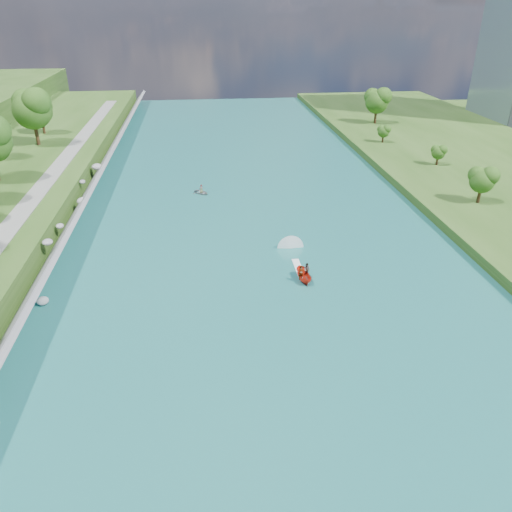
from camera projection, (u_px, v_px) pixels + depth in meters
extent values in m
plane|color=#2D5119|center=(286.00, 359.00, 46.99)|extent=(260.00, 260.00, 0.00)
cube|color=#185D59|center=(260.00, 261.00, 64.66)|extent=(55.00, 240.00, 0.10)
cube|color=slate|center=(52.00, 259.00, 61.27)|extent=(3.54, 236.00, 4.05)
ellipsoid|color=gray|center=(43.00, 301.00, 55.14)|extent=(1.30, 1.44, 0.88)
ellipsoid|color=gray|center=(47.00, 242.00, 62.25)|extent=(1.29, 1.45, 0.71)
ellipsoid|color=gray|center=(60.00, 226.00, 68.41)|extent=(1.05, 1.24, 0.66)
ellipsoid|color=gray|center=(82.00, 201.00, 78.39)|extent=(1.58, 1.90, 1.14)
ellipsoid|color=gray|center=(82.00, 182.00, 83.72)|extent=(0.99, 1.12, 0.69)
ellipsoid|color=gray|center=(97.00, 167.00, 92.21)|extent=(1.88, 2.14, 1.13)
ellipsoid|color=#285115|center=(32.00, 112.00, 100.28)|extent=(8.05, 8.05, 13.42)
ellipsoid|color=#285115|center=(41.00, 113.00, 109.99)|extent=(5.54, 5.54, 9.24)
ellipsoid|color=#285115|center=(482.00, 181.00, 77.70)|extent=(4.18, 4.18, 6.97)
ellipsoid|color=#285115|center=(438.00, 153.00, 96.36)|extent=(2.83, 2.83, 4.71)
ellipsoid|color=#285115|center=(384.00, 132.00, 111.87)|extent=(2.82, 2.82, 4.70)
ellipsoid|color=#285115|center=(377.00, 103.00, 128.08)|extent=(6.36, 6.36, 10.60)
imported|color=red|center=(304.00, 275.00, 59.70)|extent=(1.73, 3.68, 1.37)
imported|color=#66605B|center=(301.00, 273.00, 59.05)|extent=(0.73, 0.57, 1.79)
imported|color=#66605B|center=(307.00, 270.00, 59.97)|extent=(1.00, 0.96, 1.63)
cube|color=white|center=(299.00, 268.00, 62.65)|extent=(0.90, 5.00, 0.06)
imported|color=gray|center=(201.00, 192.00, 86.81)|extent=(3.67, 3.71, 0.63)
imported|color=#66605B|center=(201.00, 189.00, 86.52)|extent=(0.76, 0.58, 1.38)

